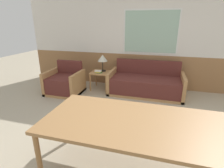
# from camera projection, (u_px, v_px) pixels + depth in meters

# --- Properties ---
(ground_plane) EXTENTS (16.00, 16.00, 0.00)m
(ground_plane) POSITION_uv_depth(u_px,v_px,m) (129.00, 139.00, 2.86)
(ground_plane) COLOR #B2A58C
(wall_back) EXTENTS (7.20, 0.09, 2.70)m
(wall_back) POSITION_uv_depth(u_px,v_px,m) (148.00, 40.00, 4.79)
(wall_back) COLOR #996B42
(wall_back) RESTS_ON ground_plane
(couch) EXTENTS (1.90, 0.87, 0.84)m
(couch) POSITION_uv_depth(u_px,v_px,m) (145.00, 84.00, 4.61)
(couch) COLOR #B27F4C
(couch) RESTS_ON ground_plane
(armchair) EXTENTS (0.89, 0.79, 0.82)m
(armchair) POSITION_uv_depth(u_px,v_px,m) (65.00, 83.00, 4.68)
(armchair) COLOR #B27F4C
(armchair) RESTS_ON ground_plane
(side_table) EXTENTS (0.52, 0.52, 0.51)m
(side_table) POSITION_uv_depth(u_px,v_px,m) (101.00, 75.00, 4.91)
(side_table) COLOR #B27F4C
(side_table) RESTS_ON ground_plane
(table_lamp) EXTENTS (0.27, 0.27, 0.47)m
(table_lamp) POSITION_uv_depth(u_px,v_px,m) (103.00, 59.00, 4.84)
(table_lamp) COLOR black
(table_lamp) RESTS_ON side_table
(book_stack) EXTENTS (0.21, 0.17, 0.06)m
(book_stack) POSITION_uv_depth(u_px,v_px,m) (98.00, 72.00, 4.80)
(book_stack) COLOR #2D7F3D
(book_stack) RESTS_ON side_table
(dining_table) EXTENTS (2.16, 1.04, 0.73)m
(dining_table) POSITION_uv_depth(u_px,v_px,m) (135.00, 125.00, 2.05)
(dining_table) COLOR #9E7042
(dining_table) RESTS_ON ground_plane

